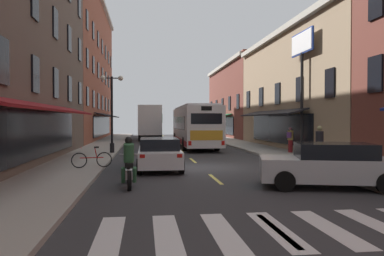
% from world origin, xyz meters
% --- Properties ---
extents(ground_plane, '(34.80, 80.00, 0.10)m').
position_xyz_m(ground_plane, '(0.00, 0.00, -0.05)').
color(ground_plane, '#333335').
extents(lane_centre_dashes, '(0.14, 73.90, 0.01)m').
position_xyz_m(lane_centre_dashes, '(0.00, -0.25, 0.00)').
color(lane_centre_dashes, '#DBCC4C').
rests_on(lane_centre_dashes, ground).
extents(crosswalk_near, '(7.10, 2.80, 0.01)m').
position_xyz_m(crosswalk_near, '(0.00, -10.00, 0.00)').
color(crosswalk_near, silver).
rests_on(crosswalk_near, ground).
extents(sidewalk_left, '(3.00, 80.00, 0.14)m').
position_xyz_m(sidewalk_left, '(-5.90, 0.00, 0.07)').
color(sidewalk_left, '#A39E93').
rests_on(sidewalk_left, ground).
extents(sidewalk_right, '(3.00, 80.00, 0.14)m').
position_xyz_m(sidewalk_right, '(5.90, 0.00, 0.07)').
color(sidewalk_right, '#A39E93').
rests_on(sidewalk_right, ground).
extents(billboard_sign, '(0.40, 3.03, 7.52)m').
position_xyz_m(billboard_sign, '(7.05, 4.92, 5.89)').
color(billboard_sign, black).
rests_on(billboard_sign, sidewalk_right).
extents(transit_bus, '(2.70, 12.31, 3.33)m').
position_xyz_m(transit_bus, '(1.43, 13.02, 1.75)').
color(transit_bus, white).
rests_on(transit_bus, ground).
extents(box_truck, '(2.65, 8.05, 3.73)m').
position_xyz_m(box_truck, '(-1.93, 23.94, 1.96)').
color(box_truck, '#B21E19').
rests_on(box_truck, ground).
extents(sedan_near, '(1.94, 4.70, 1.40)m').
position_xyz_m(sedan_near, '(-1.97, -0.38, 0.71)').
color(sedan_near, silver).
rests_on(sedan_near, ground).
extents(sedan_mid, '(4.69, 2.92, 1.45)m').
position_xyz_m(sedan_mid, '(3.35, -5.73, 0.74)').
color(sedan_mid, silver).
rests_on(sedan_mid, ground).
extents(motorcycle_rider, '(0.62, 2.07, 1.66)m').
position_xyz_m(motorcycle_rider, '(-3.14, -4.69, 0.71)').
color(motorcycle_rider, black).
rests_on(motorcycle_rider, ground).
extents(bicycle_near, '(1.70, 0.48, 0.91)m').
position_xyz_m(bicycle_near, '(-4.89, -0.56, 0.50)').
color(bicycle_near, black).
rests_on(bicycle_near, sidewalk_left).
extents(pedestrian_near, '(0.49, 0.50, 1.63)m').
position_xyz_m(pedestrian_near, '(6.66, 5.74, 1.00)').
color(pedestrian_near, maroon).
rests_on(pedestrian_near, sidewalk_right).
extents(pedestrian_mid, '(0.36, 0.36, 1.79)m').
position_xyz_m(pedestrian_mid, '(5.56, -0.50, 1.07)').
color(pedestrian_mid, maroon).
rests_on(pedestrian_mid, sidewalk_right).
extents(street_lamp_twin, '(1.42, 0.32, 4.88)m').
position_xyz_m(street_lamp_twin, '(-4.66, 6.98, 2.85)').
color(street_lamp_twin, black).
rests_on(street_lamp_twin, sidewalk_left).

